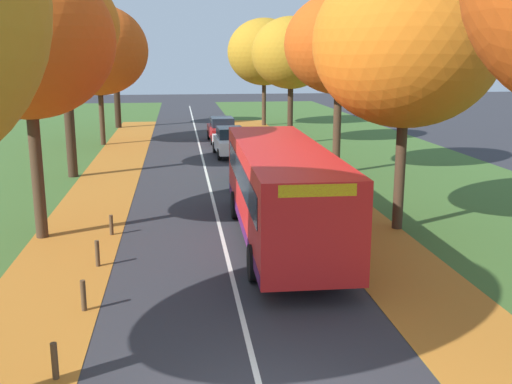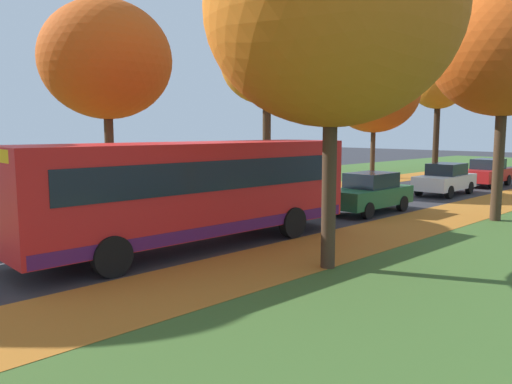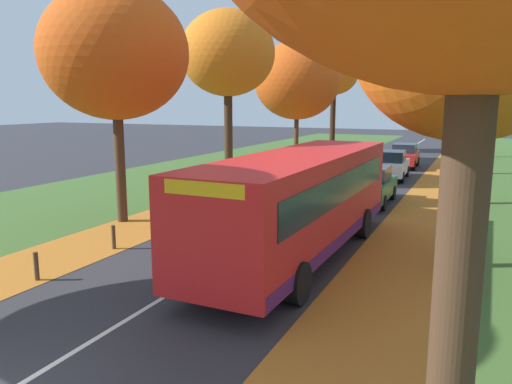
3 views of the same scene
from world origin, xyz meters
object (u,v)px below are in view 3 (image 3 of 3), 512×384
object	(u,v)px
tree_right_near	(469,35)
bus	(300,199)
bollard_fourth	(114,237)
car_white_following	(391,165)
bollard_third	(36,266)
car_red_third_in_line	(404,156)
tree_left_mid	(228,54)
tree_right_mid	(487,60)
tree_right_far	(478,79)
tree_left_far	(297,81)
bollard_fifth	(171,218)
tree_left_distant	(334,73)
tree_left_near	(115,53)
car_green_lead	(371,185)
tree_right_distant	(477,83)

from	to	relation	value
tree_right_near	bus	size ratio (longest dim) A/B	0.84
bollard_fourth	car_white_following	distance (m)	18.66
bollard_third	bollard_fourth	bearing A→B (deg)	91.15
bollard_third	bollard_fourth	distance (m)	2.95
car_red_third_in_line	tree_left_mid	bearing A→B (deg)	-126.47
tree_right_mid	bollard_fourth	bearing A→B (deg)	-129.36
tree_left_mid	tree_right_far	bearing A→B (deg)	36.95
bollard_third	car_red_third_in_line	xyz separation A→B (m)	(5.11, 26.51, 0.44)
tree_right_far	car_white_following	world-z (taller)	tree_right_far
tree_left_far	tree_right_far	distance (m)	12.07
tree_left_far	bollard_fifth	bearing A→B (deg)	-82.67
tree_left_distant	bollard_third	size ratio (longest dim) A/B	12.19
tree_right_mid	tree_right_far	world-z (taller)	tree_right_mid
tree_right_mid	car_red_third_in_line	distance (m)	13.52
car_red_third_in_line	tree_left_far	bearing A→B (deg)	-177.58
tree_left_near	tree_right_mid	distance (m)	15.04
tree_left_distant	tree_right_far	world-z (taller)	tree_left_distant
bus	car_green_lead	size ratio (longest dim) A/B	2.47
car_green_lead	tree_right_far	bearing A→B (deg)	71.99
car_white_following	bollard_third	bearing A→B (deg)	-103.93
tree_left_distant	tree_left_far	bearing A→B (deg)	-90.71
car_white_following	tree_right_near	bearing A→B (deg)	-74.58
tree_left_far	tree_left_distant	bearing A→B (deg)	89.29
bollard_third	tree_right_distant	bearing A→B (deg)	75.48
car_white_following	car_red_third_in_line	world-z (taller)	same
bollard_fifth	tree_right_distant	bearing A→B (deg)	72.76
tree_right_distant	car_white_following	world-z (taller)	tree_right_distant
bus	car_red_third_in_line	bearing A→B (deg)	90.53
bollard_third	car_green_lead	distance (m)	14.33
bollard_third	car_white_following	world-z (taller)	car_white_following
tree_left_distant	tree_right_far	bearing A→B (deg)	-41.26
bollard_fifth	bus	bearing A→B (deg)	-14.31
tree_right_near	bus	bearing A→B (deg)	-167.48
tree_right_distant	car_white_following	bearing A→B (deg)	-105.36
tree_right_distant	tree_left_far	bearing A→B (deg)	-141.64
bollard_third	bollard_fourth	size ratio (longest dim) A/B	0.99
tree_right_near	car_green_lead	bearing A→B (deg)	116.44
tree_left_far	bollard_fourth	distance (m)	24.02
tree_left_distant	car_red_third_in_line	distance (m)	13.20
tree_left_far	bollard_fourth	bearing A→B (deg)	-83.75
bollard_third	tree_right_mid	bearing A→B (deg)	56.77
tree_right_distant	bollard_fourth	xyz separation A→B (m)	(-9.26, -32.57, -5.50)
tree_left_far	tree_right_far	world-z (taller)	tree_left_far
car_white_following	car_red_third_in_line	distance (m)	5.65
bollard_third	bollard_fifth	xyz separation A→B (m)	(0.01, 5.90, -0.03)
bus	car_white_following	distance (m)	16.34
tree_right_distant	car_red_third_in_line	xyz separation A→B (m)	(-4.09, -9.02, -5.05)
tree_left_mid	tree_right_far	distance (m)	15.32
bollard_fifth	tree_left_far	bearing A→B (deg)	97.33
tree_left_mid	tree_right_mid	distance (m)	12.69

